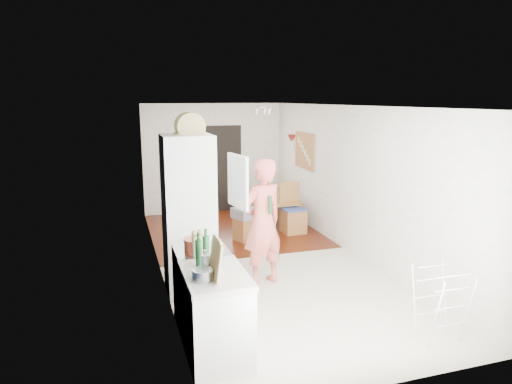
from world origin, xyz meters
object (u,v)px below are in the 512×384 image
dining_chair (293,209)px  stool (245,229)px  dining_table (269,211)px  person (262,211)px  drying_rack (441,305)px

dining_chair → stool: 1.10m
dining_table → dining_chair: (0.19, -0.90, 0.25)m
person → drying_rack: size_ratio=2.58×
person → dining_chair: person is taller
dining_chair → person: bearing=-124.2°
dining_table → drying_rack: 5.16m
person → stool: size_ratio=4.84×
dining_chair → dining_table: bearing=99.8°
dining_chair → drying_rack: 4.26m
dining_table → dining_chair: bearing=-170.2°
stool → drying_rack: size_ratio=0.53×
person → dining_chair: bearing=-142.2°
drying_rack → dining_table: bearing=93.6°
dining_table → drying_rack: bearing=179.8°
person → dining_table: 3.40m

